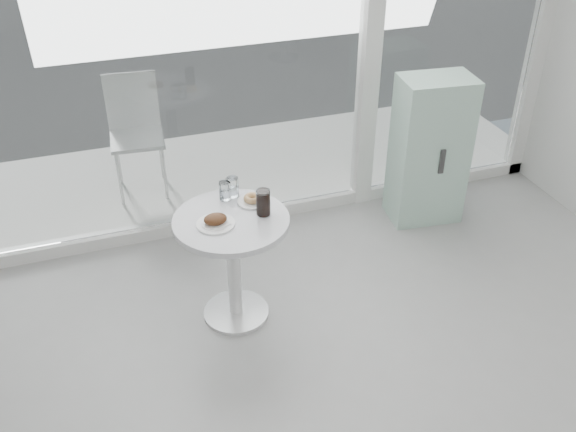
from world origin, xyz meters
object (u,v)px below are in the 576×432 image
object	(u,v)px
water_tumbler_b	(233,188)
water_tumbler_a	(225,192)
patio_chair	(135,127)
main_table	(233,248)
mint_cabinet	(429,151)
plate_fritter	(216,221)
cola_glass	(263,203)
plate_donut	(253,200)

from	to	relation	value
water_tumbler_b	water_tumbler_a	bearing A→B (deg)	-157.04
patio_chair	water_tumbler_a	xyz separation A→B (m)	(0.38, -1.60, 0.21)
main_table	mint_cabinet	size ratio (longest dim) A/B	0.64
main_table	plate_fritter	bearing A→B (deg)	-161.76
main_table	plate_fritter	xyz separation A→B (m)	(-0.10, -0.03, 0.25)
mint_cabinet	plate_fritter	size ratio (longest dim) A/B	5.11
main_table	cola_glass	world-z (taller)	cola_glass
mint_cabinet	water_tumbler_b	bearing A→B (deg)	-159.22
water_tumbler_a	main_table	bearing A→B (deg)	-96.21
main_table	water_tumbler_a	world-z (taller)	water_tumbler_a
plate_fritter	cola_glass	bearing A→B (deg)	3.38
main_table	patio_chair	bearing A→B (deg)	100.97
main_table	water_tumbler_b	xyz separation A→B (m)	(0.08, 0.26, 0.28)
plate_donut	cola_glass	distance (m)	0.17
plate_donut	cola_glass	world-z (taller)	cola_glass
patio_chair	water_tumbler_a	world-z (taller)	patio_chair
mint_cabinet	water_tumbler_a	bearing A→B (deg)	-158.94
cola_glass	plate_donut	bearing A→B (deg)	99.54
plate_donut	mint_cabinet	bearing A→B (deg)	19.22
cola_glass	water_tumbler_b	bearing A→B (deg)	114.52
patio_chair	plate_fritter	xyz separation A→B (m)	(0.26, -1.86, 0.18)
main_table	plate_donut	size ratio (longest dim) A/B	3.94
patio_chair	water_tumbler_a	size ratio (longest dim) A/B	8.09
cola_glass	plate_fritter	bearing A→B (deg)	-176.62
plate_donut	plate_fritter	bearing A→B (deg)	-148.43
mint_cabinet	plate_donut	distance (m)	1.71
main_table	mint_cabinet	distance (m)	1.91
main_table	water_tumbler_a	bearing A→B (deg)	83.79
plate_fritter	cola_glass	size ratio (longest dim) A/B	1.40
main_table	mint_cabinet	world-z (taller)	mint_cabinet
patio_chair	water_tumbler_b	world-z (taller)	patio_chair
water_tumbler_b	cola_glass	world-z (taller)	cola_glass
water_tumbler_b	mint_cabinet	bearing A→B (deg)	14.50
patio_chair	water_tumbler_b	bearing A→B (deg)	-70.18
plate_donut	main_table	bearing A→B (deg)	-142.30
mint_cabinet	plate_donut	size ratio (longest dim) A/B	6.13
water_tumbler_a	plate_donut	bearing A→B (deg)	-32.02
cola_glass	patio_chair	bearing A→B (deg)	106.83
water_tumbler_a	water_tumbler_b	world-z (taller)	water_tumbler_b
mint_cabinet	plate_donut	world-z (taller)	mint_cabinet
plate_fritter	cola_glass	distance (m)	0.31
plate_fritter	mint_cabinet	bearing A→B (deg)	21.20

